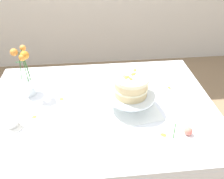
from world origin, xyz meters
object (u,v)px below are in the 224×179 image
object	(u,v)px
cake_stand	(130,96)
flower_vase	(27,76)
layer_cake	(131,85)
teacup	(12,123)
dining_table	(101,119)
fallen_rose	(188,131)

from	to	relation	value
cake_stand	flower_vase	bearing A→B (deg)	162.69
layer_cake	teacup	xyz separation A→B (m)	(-0.67, -0.10, -0.14)
dining_table	fallen_rose	world-z (taller)	fallen_rose
layer_cake	fallen_rose	bearing A→B (deg)	-42.63
layer_cake	fallen_rose	distance (m)	0.39
dining_table	layer_cake	size ratio (longest dim) A/B	6.92
dining_table	flower_vase	size ratio (longest dim) A/B	4.27
flower_vase	fallen_rose	size ratio (longest dim) A/B	2.95
dining_table	layer_cake	distance (m)	0.31
dining_table	cake_stand	size ratio (longest dim) A/B	4.83
cake_stand	fallen_rose	xyz separation A→B (m)	(0.27, -0.25, -0.06)
dining_table	cake_stand	distance (m)	0.25
flower_vase	fallen_rose	bearing A→B (deg)	-26.41
teacup	flower_vase	bearing A→B (deg)	80.28
teacup	fallen_rose	bearing A→B (deg)	-9.05
layer_cake	teacup	bearing A→B (deg)	-171.57
dining_table	teacup	xyz separation A→B (m)	(-0.49, -0.11, 0.12)
flower_vase	teacup	size ratio (longest dim) A/B	2.59
layer_cake	fallen_rose	size ratio (longest dim) A/B	1.82
flower_vase	teacup	world-z (taller)	flower_vase
fallen_rose	flower_vase	bearing A→B (deg)	153.59
dining_table	teacup	world-z (taller)	teacup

